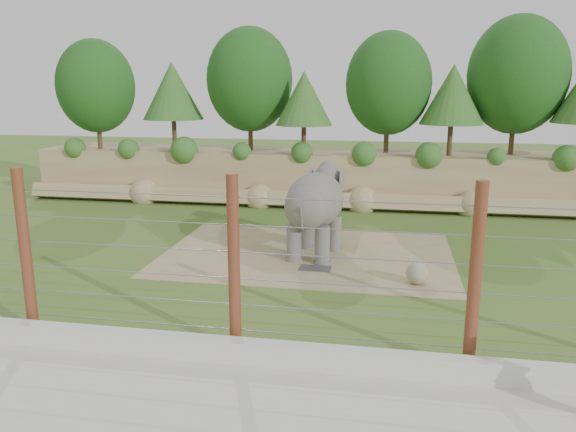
# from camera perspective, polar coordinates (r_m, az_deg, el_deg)

# --- Properties ---
(ground) EXTENTS (90.00, 90.00, 0.00)m
(ground) POSITION_cam_1_polar(r_m,az_deg,el_deg) (17.00, -1.22, -6.77)
(ground) COLOR #3B6B21
(ground) RESTS_ON ground
(back_embankment) EXTENTS (30.00, 5.52, 8.77)m
(back_embankment) POSITION_cam_1_polar(r_m,az_deg,el_deg) (28.51, 5.09, 9.41)
(back_embankment) COLOR #967756
(back_embankment) RESTS_ON ground
(dirt_patch) EXTENTS (10.00, 7.00, 0.02)m
(dirt_patch) POSITION_cam_1_polar(r_m,az_deg,el_deg) (19.72, 1.96, -3.91)
(dirt_patch) COLOR #8F8154
(dirt_patch) RESTS_ON ground
(drain_grate) EXTENTS (1.00, 0.60, 0.03)m
(drain_grate) POSITION_cam_1_polar(r_m,az_deg,el_deg) (18.18, 2.79, -5.33)
(drain_grate) COLOR #262628
(drain_grate) RESTS_ON dirt_patch
(elephant) EXTENTS (2.14, 3.95, 3.04)m
(elephant) POSITION_cam_1_polar(r_m,az_deg,el_deg) (19.23, 2.76, 0.30)
(elephant) COLOR #605B55
(elephant) RESTS_ON ground
(stone_ball) EXTENTS (0.68, 0.68, 0.68)m
(stone_ball) POSITION_cam_1_polar(r_m,az_deg,el_deg) (17.15, 12.98, -5.67)
(stone_ball) COLOR gray
(stone_ball) RESTS_ON dirt_patch
(retaining_wall) EXTENTS (26.00, 0.35, 0.50)m
(retaining_wall) POSITION_cam_1_polar(r_m,az_deg,el_deg) (12.43, -5.97, -13.38)
(retaining_wall) COLOR beige
(retaining_wall) RESTS_ON ground
(walkway) EXTENTS (26.00, 4.00, 0.01)m
(walkway) POSITION_cam_1_polar(r_m,az_deg,el_deg) (10.90, -9.04, -19.09)
(walkway) COLOR beige
(walkway) RESTS_ON ground
(barrier_fence) EXTENTS (20.26, 0.26, 4.00)m
(barrier_fence) POSITION_cam_1_polar(r_m,az_deg,el_deg) (12.21, -5.51, -4.99)
(barrier_fence) COLOR #602A15
(barrier_fence) RESTS_ON ground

